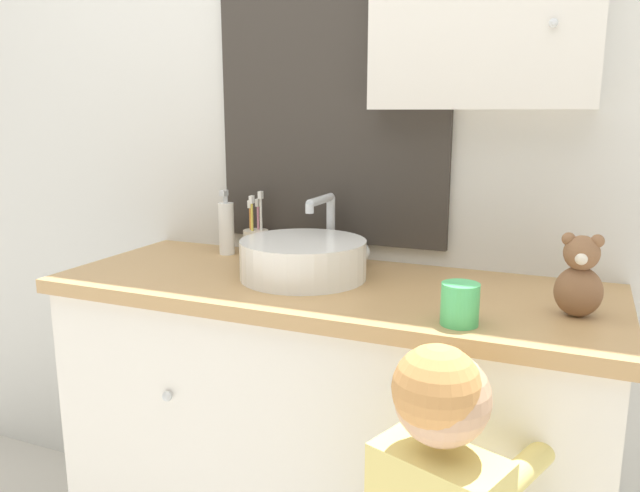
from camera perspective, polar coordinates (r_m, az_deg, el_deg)
The scene contains 7 objects.
wall_back at distance 1.73m, azimuth 5.03°, elevation 12.10°, with size 3.20×0.18×2.50m.
vanity_counter at distance 1.70m, azimuth 0.72°, elevation -17.78°, with size 1.36×0.53×0.88m.
sink_basin at distance 1.55m, azimuth -1.44°, elevation -1.06°, with size 0.32×0.37×0.19m.
toothbrush_holder at distance 1.81m, azimuth -5.88°, elevation 0.57°, with size 0.07×0.07×0.19m.
soap_dispenser at distance 1.83m, azimuth -8.55°, elevation 1.67°, with size 0.04×0.04×0.19m.
teddy_bear at distance 1.36m, azimuth 22.64°, elevation -2.68°, with size 0.09×0.08×0.17m.
drinking_cup at distance 1.25m, azimuth 12.68°, elevation -5.20°, with size 0.07×0.07×0.08m, color #4CC670.
Camera 1 is at (0.56, -1.02, 1.29)m, focal length 35.00 mm.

